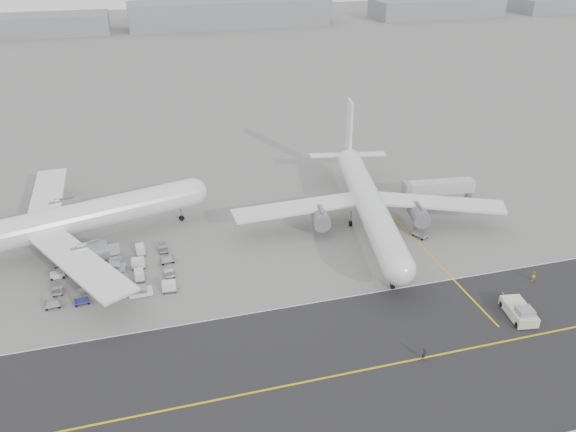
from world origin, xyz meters
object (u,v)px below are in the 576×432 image
object	(u,v)px
airliner_a	(60,222)
ground_crew_a	(424,354)
pushback_tug	(519,311)
ground_crew_b	(533,276)
jet_bridge	(439,188)
airliner_b	(368,201)

from	to	relation	value
airliner_a	ground_crew_a	xyz separation A→B (m)	(48.32, -43.14, -4.59)
pushback_tug	ground_crew_b	size ratio (longest dim) A/B	5.00
jet_bridge	ground_crew_b	bearing A→B (deg)	-80.67
pushback_tug	ground_crew_b	bearing A→B (deg)	52.51
airliner_b	jet_bridge	xyz separation A→B (m)	(17.38, 3.96, -1.17)
ground_crew_b	airliner_a	bearing A→B (deg)	-37.47
airliner_b	ground_crew_b	world-z (taller)	airliner_b
airliner_b	jet_bridge	bearing A→B (deg)	24.04
ground_crew_b	airliner_b	bearing A→B (deg)	-67.44
jet_bridge	ground_crew_a	bearing A→B (deg)	-114.76
airliner_a	pushback_tug	world-z (taller)	airliner_a
airliner_b	pushback_tug	distance (m)	34.43
airliner_a	ground_crew_b	distance (m)	80.73
airliner_a	ground_crew_a	world-z (taller)	airliner_a
airliner_b	pushback_tug	bearing A→B (deg)	-60.34
jet_bridge	ground_crew_b	world-z (taller)	jet_bridge
airliner_a	jet_bridge	xyz separation A→B (m)	(72.87, -2.26, -1.43)
pushback_tug	ground_crew_a	distance (m)	18.53
airliner_b	ground_crew_b	distance (m)	31.45
airliner_a	pushback_tug	xyz separation A→B (m)	(66.29, -38.63, -4.50)
ground_crew_a	jet_bridge	bearing A→B (deg)	36.21
airliner_b	ground_crew_b	xyz separation A→B (m)	(18.94, -24.73, -4.38)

